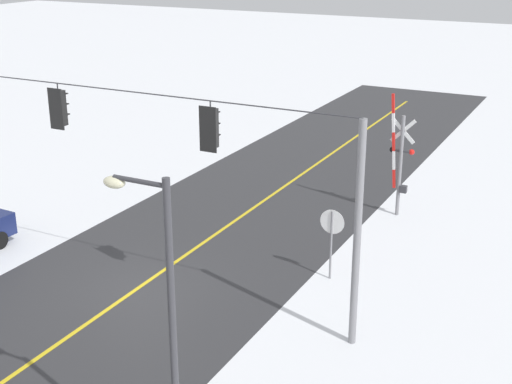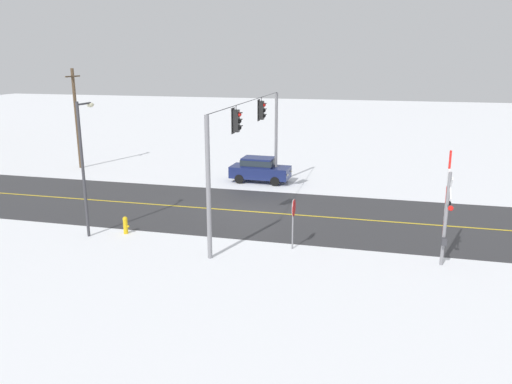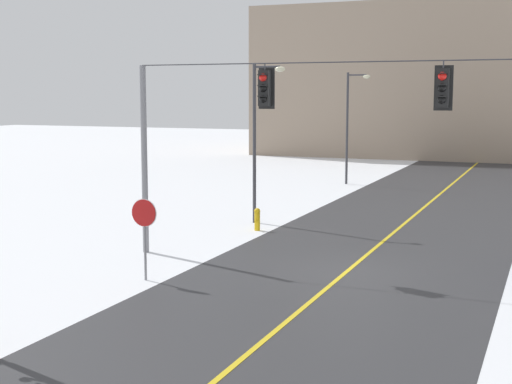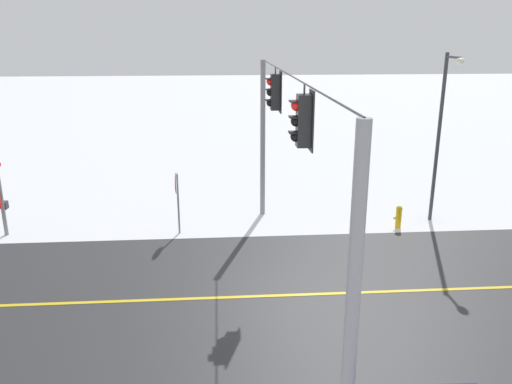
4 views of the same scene
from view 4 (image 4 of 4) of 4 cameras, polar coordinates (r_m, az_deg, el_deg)
ground_plane at (r=14.98m, az=3.07°, el=-11.41°), size 160.00×160.00×0.00m
road_asphalt at (r=16.77m, az=24.17°, el=-9.71°), size 9.00×80.00×0.01m
lane_centre_line at (r=16.77m, az=24.18°, el=-9.69°), size 0.14×72.00×0.01m
signal_span at (r=13.52m, az=3.29°, el=4.04°), size 14.20×0.47×6.22m
stop_sign at (r=18.96m, az=-8.77°, el=0.29°), size 0.80×0.09×2.35m
streetlamp_near at (r=20.68m, az=19.97°, el=7.15°), size 1.39×0.28×6.50m
fire_hydrant at (r=20.44m, az=15.55°, el=-2.58°), size 0.24×0.31×0.88m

